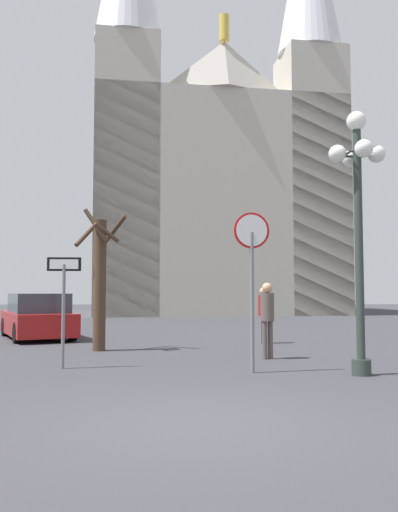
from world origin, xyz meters
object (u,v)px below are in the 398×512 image
at_px(stop_sign, 252,262).
at_px(pedestrian_walking, 263,309).
at_px(street_lamp, 358,202).
at_px(pedestrian_standing, 267,312).
at_px(parked_car_near_red, 38,317).
at_px(cathedral, 212,181).
at_px(bare_tree, 100,278).
at_px(one_way_arrow_sign, 64,295).

height_order(stop_sign, pedestrian_walking, stop_sign).
distance_m(street_lamp, pedestrian_standing, 3.58).
distance_m(street_lamp, parked_car_near_red, 11.84).
bearing_deg(parked_car_near_red, cathedral, 71.37).
bearing_deg(cathedral, parked_car_near_red, -108.63).
height_order(bare_tree, parked_car_near_red, bare_tree).
relative_size(cathedral, pedestrian_walking, 19.21).
relative_size(parked_car_near_red, pedestrian_standing, 2.67).
xyz_separation_m(one_way_arrow_sign, street_lamp, (5.82, -1.05, 1.80)).
height_order(bare_tree, pedestrian_standing, bare_tree).
xyz_separation_m(one_way_arrow_sign, pedestrian_walking, (4.92, 5.14, -0.46)).
bearing_deg(street_lamp, bare_tree, 142.30).
bearing_deg(stop_sign, pedestrian_standing, 73.12).
xyz_separation_m(cathedral, parked_car_near_red, (-7.10, -21.05, -9.14)).
relative_size(stop_sign, parked_car_near_red, 0.66).
relative_size(cathedral, stop_sign, 10.41).
height_order(stop_sign, one_way_arrow_sign, stop_sign).
bearing_deg(bare_tree, one_way_arrow_sign, -94.07).
height_order(parked_car_near_red, pedestrian_walking, pedestrian_walking).
distance_m(stop_sign, bare_tree, 5.33).
distance_m(stop_sign, street_lamp, 2.33).
relative_size(parked_car_near_red, pedestrian_walking, 2.80).
distance_m(street_lamp, bare_tree, 7.19).
xyz_separation_m(cathedral, stop_sign, (-0.86, -28.77, -7.69)).
bearing_deg(bare_tree, pedestrian_walking, 21.77).
height_order(cathedral, stop_sign, cathedral).
bearing_deg(parked_car_near_red, bare_tree, -54.83).
distance_m(cathedral, pedestrian_walking, 24.59).
relative_size(bare_tree, pedestrian_walking, 2.23).
bearing_deg(cathedral, pedestrian_walking, -89.37).
relative_size(cathedral, bare_tree, 8.63).
distance_m(one_way_arrow_sign, pedestrian_walking, 7.13).
bearing_deg(cathedral, street_lamp, -87.75).
height_order(stop_sign, bare_tree, bare_tree).
bearing_deg(bare_tree, cathedral, 79.86).
bearing_deg(street_lamp, parked_car_near_red, 135.54).
xyz_separation_m(stop_sign, pedestrian_walking, (1.11, 5.82, -1.13)).
height_order(one_way_arrow_sign, street_lamp, street_lamp).
height_order(one_way_arrow_sign, bare_tree, bare_tree).
bearing_deg(street_lamp, one_way_arrow_sign, 169.75).
relative_size(bare_tree, parked_car_near_red, 0.79).
bearing_deg(one_way_arrow_sign, cathedral, 80.56).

